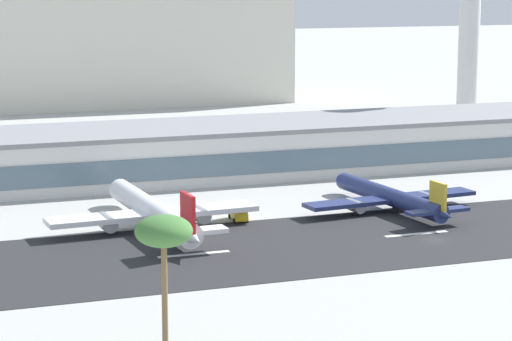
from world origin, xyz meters
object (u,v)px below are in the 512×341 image
object	(u,v)px
terminal_building	(200,150)
control_tower	(469,29)
distant_hotel_block	(119,45)
service_box_truck_1	(238,211)
airliner_red_tail_gate_0	(155,213)
palm_tree_2	(164,234)
airliner_gold_tail_gate_1	(394,198)

from	to	relation	value
terminal_building	control_tower	world-z (taller)	control_tower
terminal_building	distant_hotel_block	xyz separation A→B (m)	(14.27, 142.11, 14.74)
control_tower	service_box_truck_1	xyz separation A→B (m)	(-90.41, -71.07, -28.54)
airliner_red_tail_gate_0	service_box_truck_1	distance (m)	16.69
airliner_red_tail_gate_0	palm_tree_2	size ratio (longest dim) A/B	2.88
terminal_building	distant_hotel_block	distance (m)	143.59
terminal_building	service_box_truck_1	distance (m)	46.42
distant_hotel_block	service_box_truck_1	bearing A→B (deg)	-96.34
airliner_red_tail_gate_0	service_box_truck_1	bearing A→B (deg)	-83.77
distant_hotel_block	palm_tree_2	world-z (taller)	distant_hotel_block
service_box_truck_1	distant_hotel_block	bearing A→B (deg)	179.44
airliner_gold_tail_gate_1	palm_tree_2	distance (m)	85.89
terminal_building	airliner_red_tail_gate_0	world-z (taller)	terminal_building
airliner_gold_tail_gate_1	service_box_truck_1	distance (m)	30.43
terminal_building	control_tower	xyz separation A→B (m)	(83.82, 25.29, 24.58)
airliner_red_tail_gate_0	palm_tree_2	bearing A→B (deg)	163.51
airliner_gold_tail_gate_1	service_box_truck_1	size ratio (longest dim) A/B	6.35
distant_hotel_block	control_tower	bearing A→B (deg)	-59.23
control_tower	distant_hotel_block	size ratio (longest dim) A/B	0.43
airliner_red_tail_gate_0	service_box_truck_1	xyz separation A→B (m)	(16.41, 2.65, -1.39)
palm_tree_2	terminal_building	bearing A→B (deg)	70.93
service_box_truck_1	airliner_gold_tail_gate_1	bearing A→B (deg)	90.06
terminal_building	airliner_red_tail_gate_0	distance (m)	53.68
terminal_building	service_box_truck_1	world-z (taller)	terminal_building
airliner_gold_tail_gate_1	control_tower	bearing A→B (deg)	-44.53
control_tower	service_box_truck_1	bearing A→B (deg)	-141.83
distant_hotel_block	service_box_truck_1	size ratio (longest dim) A/B	18.83
distant_hotel_block	airliner_gold_tail_gate_1	xyz separation A→B (m)	(9.40, -190.92, -17.87)
control_tower	airliner_gold_tail_gate_1	distance (m)	99.38
airliner_gold_tail_gate_1	palm_tree_2	xyz separation A→B (m)	(-61.04, -59.28, 11.75)
terminal_building	service_box_truck_1	xyz separation A→B (m)	(-6.60, -45.78, -3.96)
terminal_building	airliner_gold_tail_gate_1	xyz separation A→B (m)	(23.67, -48.80, -3.13)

